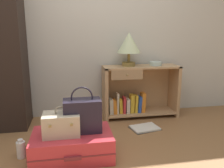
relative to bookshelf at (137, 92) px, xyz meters
The scene contains 9 objects.
back_wall 1.20m from the bookshelf, 160.86° to the left, with size 6.40×0.10×2.60m, color beige.
bookshelf is the anchor object (origin of this frame).
table_lamp 0.65m from the bookshelf, behind, with size 0.30×0.30×0.43m.
bowl 0.45m from the bookshelf, ahead, with size 0.16×0.16×0.05m, color silver.
suitcase_large 1.30m from the bookshelf, 133.12° to the right, with size 0.72×0.48×0.23m.
train_case 1.35m from the bookshelf, 135.43° to the right, with size 0.32×0.23×0.27m.
handbag 1.20m from the bookshelf, 130.50° to the right, with size 0.33×0.18×0.42m.
bottle 1.61m from the bookshelf, 146.92° to the right, with size 0.08×0.08×0.18m.
open_book_on_floor 0.55m from the bookshelf, 93.57° to the right, with size 0.38×0.31×0.02m.
Camera 1 is at (-0.21, -1.65, 1.12)m, focal length 37.65 mm.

